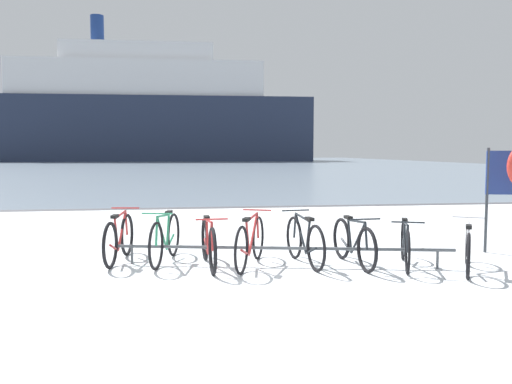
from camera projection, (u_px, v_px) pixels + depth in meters
The scene contains 12 objects.
ground at pixel (185, 166), 59.19m from camera, with size 80.00×132.00×0.08m.
bike_rack at pixel (282, 249), 7.87m from camera, with size 5.07×1.12×0.31m.
bicycle_0 at pixel (119, 238), 8.19m from camera, with size 0.46×1.67×0.83m.
bicycle_1 at pixel (165, 239), 8.13m from camera, with size 0.55×1.72×0.84m.
bicycle_2 at pixel (209, 243), 7.82m from camera, with size 0.46×1.71×0.80m.
bicycle_3 at pixel (250, 242), 7.85m from camera, with size 0.72×1.66×0.83m.
bicycle_4 at pixel (304, 241), 7.97m from camera, with size 0.46×1.65×0.81m.
bicycle_5 at pixel (354, 243), 7.92m from camera, with size 0.46×1.67×0.78m.
bicycle_6 at pixel (405, 244), 7.84m from camera, with size 0.68×1.56×0.75m.
bicycle_7 at pixel (468, 248), 7.54m from camera, with size 0.85×1.45×0.76m.
info_sign at pixel (502, 183), 8.85m from camera, with size 0.54×0.17×1.81m.
ferry_ship at pixel (146, 113), 86.85m from camera, with size 54.28×13.63×23.87m.
Camera 1 is at (-0.30, -5.89, 1.76)m, focal length 36.31 mm.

